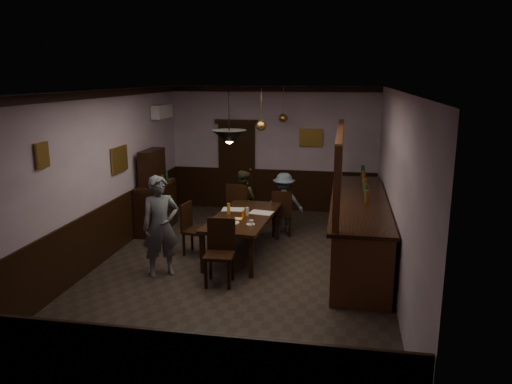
% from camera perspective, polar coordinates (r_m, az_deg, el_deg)
% --- Properties ---
extents(room, '(5.01, 8.01, 3.01)m').
position_cam_1_polar(room, '(8.21, -1.97, 0.97)').
color(room, '#2D2621').
rests_on(room, ground).
extents(dining_table, '(1.16, 2.27, 0.75)m').
position_cam_1_polar(dining_table, '(9.11, -1.46, -3.08)').
color(dining_table, black).
rests_on(dining_table, ground).
extents(chair_far_left, '(0.51, 0.51, 1.06)m').
position_cam_1_polar(chair_far_left, '(10.43, -1.99, -1.58)').
color(chair_far_left, black).
rests_on(chair_far_left, ground).
extents(chair_far_right, '(0.45, 0.45, 0.96)m').
position_cam_1_polar(chair_far_right, '(10.24, 2.97, -2.18)').
color(chair_far_right, black).
rests_on(chair_far_right, ground).
extents(chair_near, '(0.48, 0.48, 1.04)m').
position_cam_1_polar(chair_near, '(7.95, -4.12, -6.45)').
color(chair_near, black).
rests_on(chair_near, ground).
extents(chair_side, '(0.48, 0.48, 0.96)m').
position_cam_1_polar(chair_side, '(9.27, -7.33, -3.92)').
color(chair_side, black).
rests_on(chair_side, ground).
extents(person_standing, '(0.73, 0.67, 1.67)m').
position_cam_1_polar(person_standing, '(8.30, -10.85, -3.86)').
color(person_standing, '#53585F').
rests_on(person_standing, ground).
extents(person_seated_left, '(0.75, 0.67, 1.28)m').
position_cam_1_polar(person_seated_left, '(10.68, -1.54, -0.88)').
color(person_seated_left, '#414328').
rests_on(person_seated_left, ground).
extents(person_seated_right, '(0.86, 0.55, 1.27)m').
position_cam_1_polar(person_seated_right, '(10.48, 3.21, -1.22)').
color(person_seated_right, slate).
rests_on(person_seated_right, ground).
extents(newspaper_left, '(0.44, 0.33, 0.01)m').
position_cam_1_polar(newspaper_left, '(9.48, -2.61, -2.00)').
color(newspaper_left, silver).
rests_on(newspaper_left, dining_table).
extents(newspaper_right, '(0.47, 0.37, 0.01)m').
position_cam_1_polar(newspaper_right, '(9.26, 0.63, -2.36)').
color(newspaper_right, silver).
rests_on(newspaper_right, dining_table).
extents(napkin, '(0.16, 0.16, 0.00)m').
position_cam_1_polar(napkin, '(8.89, -2.08, -3.05)').
color(napkin, '#FBBC5C').
rests_on(napkin, dining_table).
extents(saucer, '(0.15, 0.15, 0.01)m').
position_cam_1_polar(saucer, '(8.53, -0.62, -3.71)').
color(saucer, white).
rests_on(saucer, dining_table).
extents(coffee_cup, '(0.09, 0.09, 0.07)m').
position_cam_1_polar(coffee_cup, '(8.50, -0.55, -3.47)').
color(coffee_cup, white).
rests_on(coffee_cup, saucer).
extents(pastry_plate, '(0.22, 0.22, 0.01)m').
position_cam_1_polar(pastry_plate, '(8.62, -2.65, -3.53)').
color(pastry_plate, white).
rests_on(pastry_plate, dining_table).
extents(pastry_ring_a, '(0.13, 0.13, 0.04)m').
position_cam_1_polar(pastry_ring_a, '(8.58, -2.99, -3.42)').
color(pastry_ring_a, '#C68C47').
rests_on(pastry_ring_a, pastry_plate).
extents(pastry_ring_b, '(0.13, 0.13, 0.04)m').
position_cam_1_polar(pastry_ring_b, '(8.57, -2.75, -3.45)').
color(pastry_ring_b, '#C68C47').
rests_on(pastry_ring_b, pastry_plate).
extents(soda_can, '(0.07, 0.07, 0.12)m').
position_cam_1_polar(soda_can, '(8.94, -1.43, -2.57)').
color(soda_can, orange).
rests_on(soda_can, dining_table).
extents(beer_glass, '(0.06, 0.06, 0.20)m').
position_cam_1_polar(beer_glass, '(9.16, -3.15, -1.92)').
color(beer_glass, '#BF721E').
rests_on(beer_glass, dining_table).
extents(water_glass, '(0.06, 0.06, 0.15)m').
position_cam_1_polar(water_glass, '(9.06, -1.00, -2.24)').
color(water_glass, silver).
rests_on(water_glass, dining_table).
extents(pepper_mill, '(0.04, 0.04, 0.14)m').
position_cam_1_polar(pepper_mill, '(8.51, -5.34, -3.37)').
color(pepper_mill, black).
rests_on(pepper_mill, dining_table).
extents(sideboard, '(0.47, 1.31, 1.74)m').
position_cam_1_polar(sideboard, '(10.76, -11.43, -0.74)').
color(sideboard, black).
rests_on(sideboard, ground).
extents(bar_counter, '(0.97, 4.18, 2.34)m').
position_cam_1_polar(bar_counter, '(9.07, 11.63, -4.04)').
color(bar_counter, '#472513').
rests_on(bar_counter, ground).
extents(door_back, '(0.90, 0.06, 2.10)m').
position_cam_1_polar(door_back, '(12.28, -2.21, 2.92)').
color(door_back, black).
rests_on(door_back, ground).
extents(ac_unit, '(0.20, 0.85, 0.30)m').
position_cam_1_polar(ac_unit, '(11.52, -10.71, 9.05)').
color(ac_unit, white).
rests_on(ac_unit, ground).
extents(picture_left_small, '(0.04, 0.28, 0.36)m').
position_cam_1_polar(picture_left_small, '(7.58, -23.25, 3.88)').
color(picture_left_small, olive).
rests_on(picture_left_small, ground).
extents(picture_left_large, '(0.04, 0.62, 0.48)m').
position_cam_1_polar(picture_left_large, '(9.72, -15.32, 3.62)').
color(picture_left_large, olive).
rests_on(picture_left_large, ground).
extents(picture_back, '(0.55, 0.04, 0.42)m').
position_cam_1_polar(picture_back, '(11.92, 6.30, 6.19)').
color(picture_back, olive).
rests_on(picture_back, ground).
extents(pendant_iron, '(0.56, 0.56, 0.84)m').
position_cam_1_polar(pendant_iron, '(8.03, -3.08, 6.29)').
color(pendant_iron, black).
rests_on(pendant_iron, ground).
extents(pendant_brass_mid, '(0.20, 0.20, 0.81)m').
position_cam_1_polar(pendant_brass_mid, '(9.63, 0.60, 7.60)').
color(pendant_brass_mid, '#BF8C3F').
rests_on(pendant_brass_mid, ground).
extents(pendant_brass_far, '(0.20, 0.20, 0.81)m').
position_cam_1_polar(pendant_brass_far, '(11.36, 3.11, 8.43)').
color(pendant_brass_far, '#BF8C3F').
rests_on(pendant_brass_far, ground).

